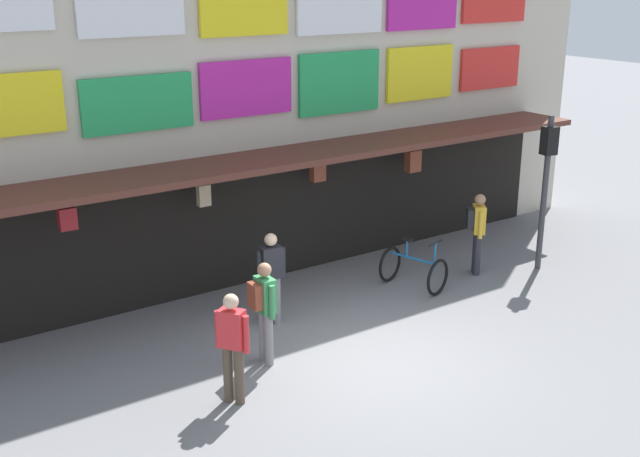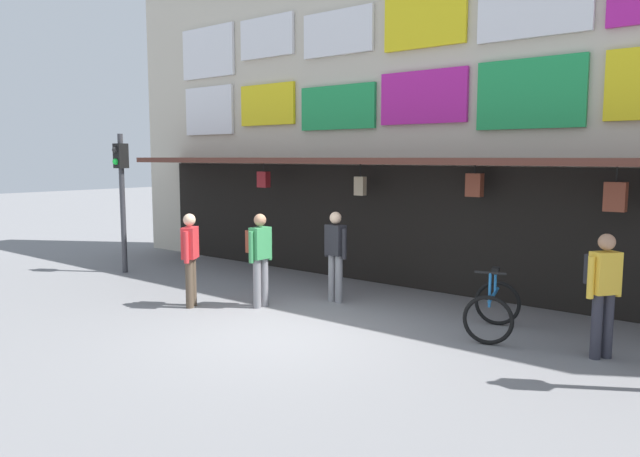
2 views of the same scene
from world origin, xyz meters
TOP-DOWN VIEW (x-y plane):
  - ground_plane at (0.00, 0.00)m, footprint 80.00×80.00m
  - shopfront at (0.00, 4.57)m, footprint 18.00×2.60m
  - traffic_light_far at (5.28, 1.25)m, footprint 0.32×0.34m
  - bicycle_parked at (2.43, 1.90)m, footprint 1.01×1.31m
  - pedestrian_in_green at (-1.51, 0.90)m, footprint 0.36×0.53m
  - pedestrian_in_blue at (-0.68, 2.04)m, footprint 0.53×0.26m
  - pedestrian_in_yellow at (3.98, 1.78)m, footprint 0.47×0.48m
  - pedestrian_in_white at (-2.47, 0.13)m, footprint 0.38×0.46m

SIDE VIEW (x-z plane):
  - ground_plane at x=0.00m, z-range 0.00..0.00m
  - bicycle_parked at x=2.43m, z-range -0.13..0.92m
  - pedestrian_in_blue at x=-0.68m, z-range 0.11..1.79m
  - pedestrian_in_white at x=-2.47m, z-range 0.11..1.79m
  - pedestrian_in_green at x=-1.51m, z-range 0.14..1.82m
  - pedestrian_in_yellow at x=3.98m, z-range 0.14..1.82m
  - traffic_light_far at x=5.28m, z-range 0.54..3.74m
  - shopfront at x=0.00m, z-range -0.04..7.96m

